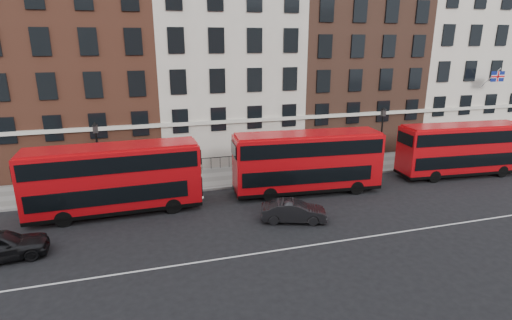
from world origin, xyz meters
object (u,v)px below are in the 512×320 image
object	(u,v)px
bus_d	(460,149)
bus_c	(307,161)
bus_b	(114,178)
car_front	(294,211)
traffic_light	(493,135)

from	to	relation	value
bus_d	bus_c	bearing A→B (deg)	-175.63
bus_b	bus_c	world-z (taller)	bus_b
car_front	traffic_light	xyz separation A→B (m)	(22.66, 7.26, 1.78)
bus_c	bus_d	size ratio (longest dim) A/B	1.04
bus_c	car_front	size ratio (longest dim) A/B	2.71
bus_c	bus_b	bearing A→B (deg)	-175.39
bus_c	bus_d	xyz separation A→B (m)	(13.63, -0.00, -0.10)
bus_b	bus_c	size ratio (longest dim) A/B	0.99
bus_c	bus_d	bearing A→B (deg)	4.59
bus_c	car_front	world-z (taller)	bus_c
bus_b	car_front	bearing A→B (deg)	-23.77
bus_b	bus_c	distance (m)	13.32
bus_b	bus_d	world-z (taller)	bus_b
bus_c	bus_d	distance (m)	13.63
traffic_light	bus_c	bearing A→B (deg)	-171.82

